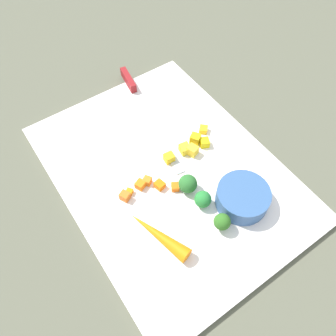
% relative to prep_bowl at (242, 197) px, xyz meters
% --- Properties ---
extents(ground_plane, '(4.00, 4.00, 0.00)m').
position_rel_prep_bowl_xyz_m(ground_plane, '(0.13, 0.07, -0.03)').
color(ground_plane, '#535544').
extents(cutting_board, '(0.53, 0.40, 0.01)m').
position_rel_prep_bowl_xyz_m(cutting_board, '(0.13, 0.07, -0.02)').
color(cutting_board, white).
rests_on(cutting_board, ground_plane).
extents(prep_bowl, '(0.10, 0.10, 0.04)m').
position_rel_prep_bowl_xyz_m(prep_bowl, '(0.00, 0.00, 0.00)').
color(prep_bowl, '#33588D').
rests_on(prep_bowl, cutting_board).
extents(chef_knife, '(0.32, 0.07, 0.02)m').
position_rel_prep_bowl_xyz_m(chef_knife, '(0.33, 0.02, -0.01)').
color(chef_knife, silver).
rests_on(chef_knife, cutting_board).
extents(whole_carrot, '(0.13, 0.06, 0.03)m').
position_rel_prep_bowl_xyz_m(whole_carrot, '(0.03, 0.17, -0.00)').
color(whole_carrot, orange).
rests_on(whole_carrot, cutting_board).
extents(carrot_dice_0, '(0.02, 0.02, 0.01)m').
position_rel_prep_bowl_xyz_m(carrot_dice_0, '(0.13, 0.12, -0.01)').
color(carrot_dice_0, orange).
rests_on(carrot_dice_0, cutting_board).
extents(carrot_dice_1, '(0.02, 0.02, 0.01)m').
position_rel_prep_bowl_xyz_m(carrot_dice_1, '(0.11, 0.11, -0.01)').
color(carrot_dice_1, orange).
rests_on(carrot_dice_1, cutting_board).
extents(carrot_dice_2, '(0.02, 0.02, 0.01)m').
position_rel_prep_bowl_xyz_m(carrot_dice_2, '(0.14, 0.14, -0.01)').
color(carrot_dice_2, orange).
rests_on(carrot_dice_2, cutting_board).
extents(carrot_dice_3, '(0.02, 0.02, 0.01)m').
position_rel_prep_bowl_xyz_m(carrot_dice_3, '(0.14, 0.16, -0.01)').
color(carrot_dice_3, orange).
rests_on(carrot_dice_3, cutting_board).
extents(carrot_dice_4, '(0.02, 0.02, 0.02)m').
position_rel_prep_bowl_xyz_m(carrot_dice_4, '(0.13, 0.17, -0.01)').
color(carrot_dice_4, orange).
rests_on(carrot_dice_4, cutting_board).
extents(carrot_dice_5, '(0.02, 0.02, 0.01)m').
position_rel_prep_bowl_xyz_m(carrot_dice_5, '(0.09, 0.08, -0.01)').
color(carrot_dice_5, orange).
rests_on(carrot_dice_5, cutting_board).
extents(pepper_dice_0, '(0.02, 0.02, 0.02)m').
position_rel_prep_bowl_xyz_m(pepper_dice_0, '(0.15, 0.06, -0.01)').
color(pepper_dice_0, yellow).
rests_on(pepper_dice_0, cutting_board).
extents(pepper_dice_1, '(0.02, 0.02, 0.02)m').
position_rel_prep_bowl_xyz_m(pepper_dice_1, '(0.14, 0.01, -0.01)').
color(pepper_dice_1, yellow).
rests_on(pepper_dice_1, cutting_board).
extents(pepper_dice_2, '(0.02, 0.02, 0.01)m').
position_rel_prep_bowl_xyz_m(pepper_dice_2, '(0.18, -0.05, -0.01)').
color(pepper_dice_2, yellow).
rests_on(pepper_dice_2, cutting_board).
extents(pepper_dice_3, '(0.02, 0.02, 0.02)m').
position_rel_prep_bowl_xyz_m(pepper_dice_3, '(0.14, -0.03, -0.01)').
color(pepper_dice_3, yellow).
rests_on(pepper_dice_3, cutting_board).
extents(pepper_dice_4, '(0.02, 0.02, 0.02)m').
position_rel_prep_bowl_xyz_m(pepper_dice_4, '(0.15, 0.02, -0.01)').
color(pepper_dice_4, yellow).
rests_on(pepper_dice_4, cutting_board).
extents(pepper_dice_5, '(0.03, 0.03, 0.02)m').
position_rel_prep_bowl_xyz_m(pepper_dice_5, '(0.16, -0.02, -0.01)').
color(pepper_dice_5, yellow).
rests_on(pepper_dice_5, cutting_board).
extents(broccoli_floret_0, '(0.03, 0.03, 0.03)m').
position_rel_prep_bowl_xyz_m(broccoli_floret_0, '(0.04, 0.06, -0.00)').
color(broccoli_floret_0, '#81AB56').
rests_on(broccoli_floret_0, cutting_board).
extents(broccoli_floret_1, '(0.03, 0.03, 0.04)m').
position_rel_prep_bowl_xyz_m(broccoli_floret_1, '(-0.02, 0.06, 0.00)').
color(broccoli_floret_1, '#83BA58').
rests_on(broccoli_floret_1, cutting_board).
extents(broccoli_floret_2, '(0.04, 0.04, 0.04)m').
position_rel_prep_bowl_xyz_m(broccoli_floret_2, '(0.08, 0.07, 0.00)').
color(broccoli_floret_2, '#88BD58').
rests_on(broccoli_floret_2, cutting_board).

